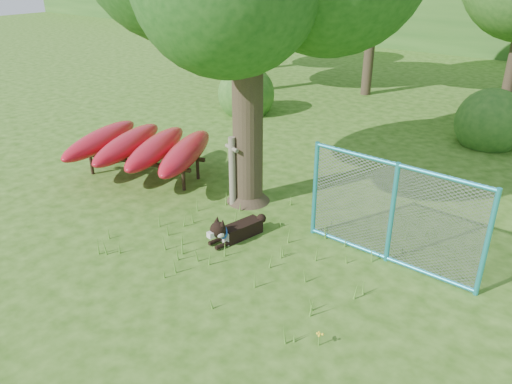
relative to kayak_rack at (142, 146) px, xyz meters
The scene contains 8 objects.
ground 4.21m from the kayak_rack, 29.09° to the right, with size 80.00×80.00×0.00m, color #295210.
wooden_post 2.53m from the kayak_rack, ahead, with size 0.39×0.20×1.44m.
kayak_rack is the anchor object (origin of this frame).
husky_dog 3.60m from the kayak_rack, 15.40° to the right, with size 0.50×1.20×0.55m.
fence_section 5.85m from the kayak_rack, ahead, with size 2.97×0.19×2.90m.
wildflower_clump 6.46m from the kayak_rack, 21.26° to the right, with size 0.10×0.10×0.21m.
shrub_left 5.70m from the kayak_rack, 104.12° to the left, with size 1.80×1.80×1.80m, color #2B5D1E.
shrub_mid 9.00m from the kayak_rack, 51.18° to the left, with size 1.80×1.80×1.80m, color #2B5D1E.
Camera 1 is at (4.75, -4.77, 4.54)m, focal length 35.00 mm.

